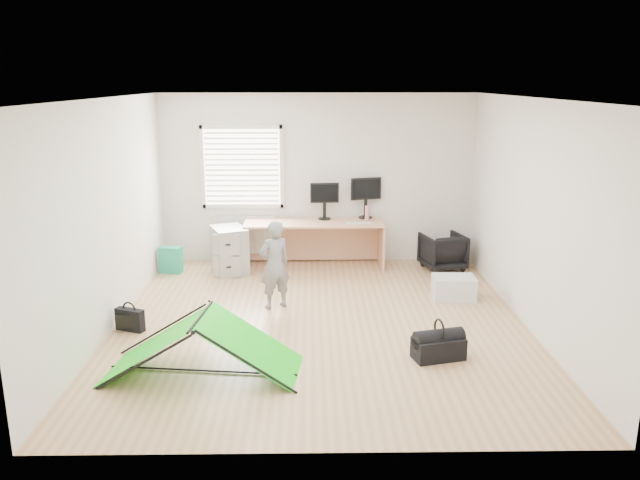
{
  "coord_description": "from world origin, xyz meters",
  "views": [
    {
      "loc": [
        -0.12,
        -7.16,
        2.91
      ],
      "look_at": [
        0.0,
        0.4,
        0.95
      ],
      "focal_mm": 35.0,
      "sensor_mm": 36.0,
      "label": 1
    }
  ],
  "objects_px": {
    "monitor_left": "(325,206)",
    "person": "(275,265)",
    "duffel_bag": "(438,348)",
    "storage_crate": "(454,288)",
    "filing_cabinet": "(229,250)",
    "laptop_bag": "(130,320)",
    "office_chair": "(443,251)",
    "kite": "(202,345)",
    "desk": "(314,244)",
    "monitor_right": "(366,203)",
    "thermos": "(367,213)"
  },
  "relations": [
    {
      "from": "laptop_bag",
      "to": "person",
      "type": "bearing_deg",
      "value": 46.63
    },
    {
      "from": "desk",
      "to": "laptop_bag",
      "type": "height_order",
      "value": "desk"
    },
    {
      "from": "filing_cabinet",
      "to": "monitor_right",
      "type": "distance_m",
      "value": 2.28
    },
    {
      "from": "person",
      "to": "thermos",
      "type": "bearing_deg",
      "value": -154.83
    },
    {
      "from": "duffel_bag",
      "to": "storage_crate",
      "type": "bearing_deg",
      "value": 58.26
    },
    {
      "from": "filing_cabinet",
      "to": "office_chair",
      "type": "bearing_deg",
      "value": -20.02
    },
    {
      "from": "monitor_right",
      "to": "person",
      "type": "relative_size",
      "value": 0.43
    },
    {
      "from": "person",
      "to": "filing_cabinet",
      "type": "bearing_deg",
      "value": -91.52
    },
    {
      "from": "monitor_left",
      "to": "laptop_bag",
      "type": "distance_m",
      "value": 3.7
    },
    {
      "from": "monitor_right",
      "to": "monitor_left",
      "type": "bearing_deg",
      "value": 171.79
    },
    {
      "from": "desk",
      "to": "person",
      "type": "relative_size",
      "value": 1.87
    },
    {
      "from": "person",
      "to": "storage_crate",
      "type": "bearing_deg",
      "value": 158.56
    },
    {
      "from": "filing_cabinet",
      "to": "laptop_bag",
      "type": "height_order",
      "value": "filing_cabinet"
    },
    {
      "from": "monitor_left",
      "to": "storage_crate",
      "type": "distance_m",
      "value": 2.53
    },
    {
      "from": "desk",
      "to": "office_chair",
      "type": "bearing_deg",
      "value": -4.56
    },
    {
      "from": "office_chair",
      "to": "duffel_bag",
      "type": "xyz_separation_m",
      "value": [
        -0.71,
        -3.25,
        -0.17
      ]
    },
    {
      "from": "laptop_bag",
      "to": "office_chair",
      "type": "bearing_deg",
      "value": 52.48
    },
    {
      "from": "desk",
      "to": "thermos",
      "type": "relative_size",
      "value": 8.9
    },
    {
      "from": "desk",
      "to": "duffel_bag",
      "type": "distance_m",
      "value": 3.64
    },
    {
      "from": "office_chair",
      "to": "kite",
      "type": "height_order",
      "value": "kite"
    },
    {
      "from": "office_chair",
      "to": "kite",
      "type": "distance_m",
      "value": 4.75
    },
    {
      "from": "desk",
      "to": "person",
      "type": "bearing_deg",
      "value": -106.85
    },
    {
      "from": "monitor_left",
      "to": "storage_crate",
      "type": "height_order",
      "value": "monitor_left"
    },
    {
      "from": "desk",
      "to": "monitor_right",
      "type": "height_order",
      "value": "monitor_right"
    },
    {
      "from": "office_chair",
      "to": "monitor_right",
      "type": "bearing_deg",
      "value": -32.34
    },
    {
      "from": "filing_cabinet",
      "to": "laptop_bag",
      "type": "bearing_deg",
      "value": -133.88
    },
    {
      "from": "office_chair",
      "to": "kite",
      "type": "relative_size",
      "value": 0.32
    },
    {
      "from": "kite",
      "to": "laptop_bag",
      "type": "bearing_deg",
      "value": 140.04
    },
    {
      "from": "monitor_right",
      "to": "duffel_bag",
      "type": "distance_m",
      "value": 3.77
    },
    {
      "from": "thermos",
      "to": "monitor_right",
      "type": "bearing_deg",
      "value": 91.36
    },
    {
      "from": "office_chair",
      "to": "desk",
      "type": "bearing_deg",
      "value": -17.75
    },
    {
      "from": "filing_cabinet",
      "to": "monitor_left",
      "type": "distance_m",
      "value": 1.65
    },
    {
      "from": "monitor_right",
      "to": "person",
      "type": "distance_m",
      "value": 2.5
    },
    {
      "from": "monitor_right",
      "to": "laptop_bag",
      "type": "xyz_separation_m",
      "value": [
        -3.04,
        -2.81,
        -0.84
      ]
    },
    {
      "from": "desk",
      "to": "person",
      "type": "distance_m",
      "value": 1.89
    },
    {
      "from": "monitor_right",
      "to": "kite",
      "type": "bearing_deg",
      "value": -133.3
    },
    {
      "from": "filing_cabinet",
      "to": "person",
      "type": "xyz_separation_m",
      "value": [
        0.78,
        -1.54,
        0.22
      ]
    },
    {
      "from": "filing_cabinet",
      "to": "thermos",
      "type": "relative_size",
      "value": 2.93
    },
    {
      "from": "desk",
      "to": "kite",
      "type": "height_order",
      "value": "desk"
    },
    {
      "from": "duffel_bag",
      "to": "desk",
      "type": "bearing_deg",
      "value": 96.77
    },
    {
      "from": "desk",
      "to": "duffel_bag",
      "type": "relative_size",
      "value": 4.03
    },
    {
      "from": "filing_cabinet",
      "to": "monitor_right",
      "type": "bearing_deg",
      "value": -8.43
    },
    {
      "from": "kite",
      "to": "duffel_bag",
      "type": "height_order",
      "value": "kite"
    },
    {
      "from": "monitor_right",
      "to": "office_chair",
      "type": "bearing_deg",
      "value": -34.68
    },
    {
      "from": "desk",
      "to": "thermos",
      "type": "bearing_deg",
      "value": 1.81
    },
    {
      "from": "thermos",
      "to": "person",
      "type": "bearing_deg",
      "value": -126.35
    },
    {
      "from": "filing_cabinet",
      "to": "person",
      "type": "distance_m",
      "value": 1.74
    },
    {
      "from": "person",
      "to": "laptop_bag",
      "type": "bearing_deg",
      "value": -4.52
    },
    {
      "from": "monitor_left",
      "to": "person",
      "type": "height_order",
      "value": "monitor_left"
    },
    {
      "from": "kite",
      "to": "storage_crate",
      "type": "relative_size",
      "value": 3.5
    }
  ]
}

